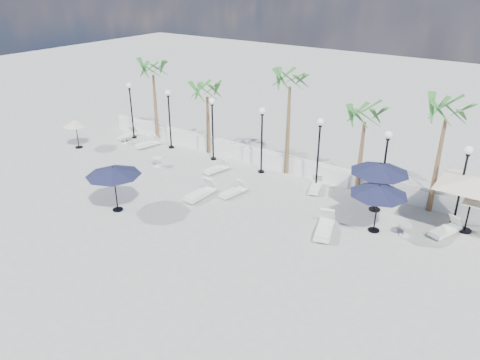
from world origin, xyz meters
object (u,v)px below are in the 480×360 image
Objects in this scene: lounger_6 at (325,228)px; parasol_cream_small at (75,123)px; lounger_0 at (128,135)px; lounger_1 at (148,143)px; parasol_navy_right at (379,190)px; parasol_navy_mid at (380,168)px; lounger_3 at (216,168)px; parasol_cream_sq_a at (477,177)px; lounger_5 at (233,191)px; lounger_7 at (446,230)px; lounger_4 at (315,187)px; lounger_2 at (200,193)px; parasol_navy_left at (113,171)px.

lounger_6 is 1.14× the size of parasol_cream_small.
lounger_1 reaches higher than lounger_0.
parasol_navy_right is 1.32× the size of parasol_cream_small.
parasol_navy_mid is (15.45, 0.05, 1.99)m from lounger_1.
parasol_cream_small reaches higher than lounger_3.
parasol_cream_small is (-3.57, -2.73, 1.44)m from lounger_1.
parasol_cream_small is at bearing -172.18° from parasol_cream_sq_a.
lounger_5 is 10.24m from lounger_7.
lounger_4 is 0.89× the size of parasol_cream_small.
parasol_navy_right reaches higher than lounger_3.
lounger_7 is at bearing 16.66° from lounger_6.
lounger_2 is 1.18× the size of lounger_5.
lounger_1 is 0.69× the size of parasol_navy_left.
parasol_cream_sq_a reaches higher than lounger_5.
parasol_navy_left reaches higher than parasol_navy_right.
lounger_5 is 0.90× the size of parasol_cream_small.
lounger_5 reaches higher than lounger_3.
parasol_cream_sq_a reaches higher than parasol_navy_mid.
lounger_5 is 12.49m from parasol_cream_small.
lounger_5 is at bearing -158.34° from parasol_navy_mid.
lounger_5 is (8.84, -2.58, -0.01)m from lounger_1.
lounger_3 is at bearing 173.07° from parasol_navy_right.
lounger_4 is at bearing 23.05° from lounger_3.
lounger_5 is at bearing 45.76° from lounger_2.
parasol_navy_mid is at bearing 55.62° from lounger_6.
lounger_7 is (12.57, 0.33, 0.02)m from lounger_3.
lounger_4 is 5.00m from parasol_navy_right.
lounger_2 reaches higher than lounger_0.
parasol_cream_small is (-11.21, 1.05, 1.40)m from lounger_2.
lounger_4 is (5.80, 1.07, -0.00)m from lounger_3.
lounger_7 is at bearing 6.04° from parasol_cream_small.
parasol_cream_sq_a reaches higher than lounger_6.
parasol_navy_mid is (1.04, 3.40, 1.94)m from lounger_6.
parasol_cream_small is at bearing 160.61° from lounger_6.
parasol_navy_right is at bearing 2.43° from parasol_cream_small.
lounger_1 is 1.05× the size of lounger_4.
parasol_cream_sq_a is (21.82, -0.02, 2.43)m from lounger_0.
lounger_4 is at bearing -179.55° from parasol_cream_sq_a.
lounger_4 is 0.30× the size of parasol_cream_sq_a.
lounger_7 is (6.76, -0.74, 0.02)m from lounger_4.
lounger_5 is at bearing -147.02° from lounger_7.
lounger_2 is 1.10× the size of lounger_7.
parasol_navy_mid is (17.79, -0.40, 1.99)m from lounger_0.
parasol_navy_left is at bearing -124.78° from lounger_2.
lounger_5 is 0.93× the size of lounger_7.
lounger_2 is 0.78× the size of parasol_navy_left.
lounger_5 reaches higher than lounger_4.
lounger_4 is at bearing 104.70° from lounger_6.
lounger_2 is at bearing -142.52° from lounger_7.
parasol_navy_left reaches higher than lounger_0.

